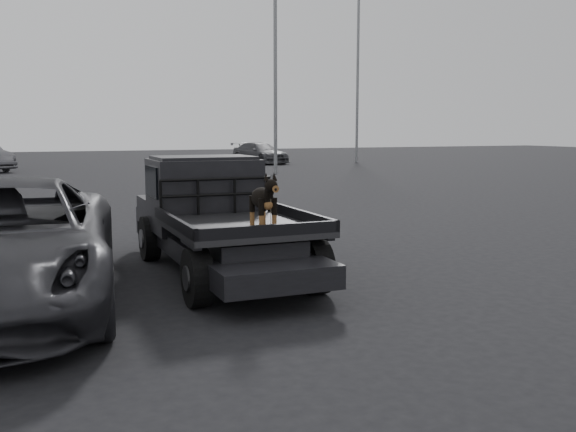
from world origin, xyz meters
name	(u,v)px	position (x,y,z in m)	size (l,w,h in m)	color
ground	(290,304)	(0.00, 0.00, 0.00)	(120.00, 120.00, 0.00)	black
flatbed_ute	(221,245)	(-0.32, 2.03, 0.46)	(2.00, 5.40, 0.92)	black
ute_cab	(204,182)	(-0.32, 2.98, 1.36)	(1.72, 1.30, 0.88)	black
headache_rack	(217,197)	(-0.32, 2.23, 1.20)	(1.80, 0.08, 0.55)	black
dog	(263,203)	(-0.23, 0.38, 1.29)	(0.32, 0.60, 0.74)	black
parked_suv	(1,245)	(-3.42, 1.22, 0.81)	(2.69, 5.84, 1.62)	#2D2D31
distant_car_b	(260,153)	(11.25, 31.65, 0.67)	(1.89, 4.65, 1.35)	#404045
floodlight_mid	(275,20)	(8.66, 22.38, 7.50)	(1.08, 0.28, 13.79)	slate
floodlight_far	(358,35)	(17.82, 30.70, 8.35)	(1.08, 0.28, 15.48)	slate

